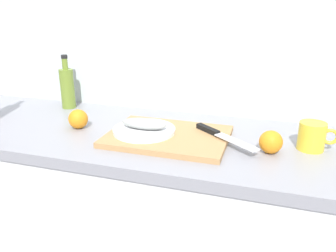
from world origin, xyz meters
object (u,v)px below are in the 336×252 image
(chef_knife, at_px, (218,134))
(coffee_mug_0, at_px, (313,136))
(fish_fillet, at_px, (144,124))
(orange_0, at_px, (271,142))
(olive_oil_bottle, at_px, (67,87))
(white_plate, at_px, (144,130))
(cutting_board, at_px, (168,136))

(chef_knife, xyz_separation_m, coffee_mug_0, (0.31, 0.02, 0.02))
(fish_fillet, distance_m, coffee_mug_0, 0.58)
(coffee_mug_0, bearing_deg, orange_0, -151.82)
(coffee_mug_0, bearing_deg, olive_oil_bottle, 170.19)
(orange_0, bearing_deg, white_plate, 179.31)
(olive_oil_bottle, height_order, orange_0, olive_oil_bottle)
(cutting_board, distance_m, orange_0, 0.36)
(coffee_mug_0, bearing_deg, white_plate, -173.59)
(olive_oil_bottle, xyz_separation_m, coffee_mug_0, (1.06, -0.18, -0.05))
(cutting_board, height_order, olive_oil_bottle, olive_oil_bottle)
(olive_oil_bottle, bearing_deg, coffee_mug_0, -9.81)
(cutting_board, xyz_separation_m, white_plate, (-0.09, -0.01, 0.02))
(chef_knife, xyz_separation_m, olive_oil_bottle, (-0.74, 0.21, 0.07))
(cutting_board, relative_size, orange_0, 5.62)
(orange_0, bearing_deg, olive_oil_bottle, 164.70)
(olive_oil_bottle, bearing_deg, white_plate, -27.40)
(chef_knife, height_order, orange_0, orange_0)
(white_plate, distance_m, coffee_mug_0, 0.58)
(white_plate, xyz_separation_m, orange_0, (0.45, -0.01, 0.01))
(fish_fillet, height_order, coffee_mug_0, coffee_mug_0)
(cutting_board, bearing_deg, chef_knife, 10.07)
(olive_oil_bottle, relative_size, coffee_mug_0, 1.93)
(fish_fillet, distance_m, orange_0, 0.45)
(cutting_board, xyz_separation_m, olive_oil_bottle, (-0.57, 0.24, 0.09))
(white_plate, xyz_separation_m, chef_knife, (0.26, 0.04, 0.00))
(orange_0, bearing_deg, chef_knife, 165.83)
(olive_oil_bottle, bearing_deg, fish_fillet, -27.40)
(fish_fillet, xyz_separation_m, chef_knife, (0.26, 0.04, -0.02))
(chef_knife, bearing_deg, olive_oil_bottle, -157.42)
(chef_knife, distance_m, coffee_mug_0, 0.32)
(cutting_board, xyz_separation_m, chef_knife, (0.18, 0.03, 0.02))
(fish_fillet, relative_size, orange_0, 2.24)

